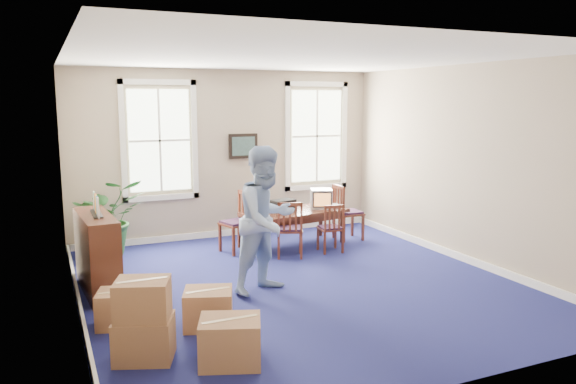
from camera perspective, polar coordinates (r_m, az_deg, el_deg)
name	(u,v)px	position (r m, az deg, el deg)	size (l,w,h in m)	color
floor	(298,284)	(8.23, 1.07, -9.29)	(6.50, 6.50, 0.00)	navy
ceiling	(299,57)	(7.83, 1.14, 13.52)	(6.50, 6.50, 0.00)	white
wall_back	(228,154)	(10.89, -6.14, 3.84)	(6.50, 6.50, 0.00)	tan
wall_front	(454,218)	(5.15, 16.54, -2.55)	(6.50, 6.50, 0.00)	tan
wall_left	(70,187)	(7.16, -21.24, 0.44)	(6.50, 6.50, 0.00)	tan
wall_right	(467,164)	(9.53, 17.71, 2.68)	(6.50, 6.50, 0.00)	tan
baseboard_back	(230,232)	(11.11, -5.96, -4.10)	(6.00, 0.04, 0.12)	white
baseboard_left	(81,310)	(7.53, -20.31, -11.20)	(0.04, 6.50, 0.12)	white
baseboard_right	(461,257)	(9.79, 17.14, -6.31)	(0.04, 6.50, 0.12)	white
window_left	(160,141)	(10.52, -12.92, 5.12)	(1.40, 0.12, 2.20)	white
window_right	(316,136)	(11.56, 2.91, 5.69)	(1.40, 0.12, 2.20)	white
wall_picture	(243,146)	(10.92, -4.57, 4.68)	(0.58, 0.06, 0.48)	black
conference_table	(295,228)	(10.26, 0.69, -3.67)	(1.90, 0.86, 0.65)	#462116
crt_tv	(321,198)	(10.43, 3.40, -0.66)	(0.39, 0.42, 0.35)	#B7B7BC
game_console	(335,206)	(10.54, 4.75, -1.39)	(0.18, 0.22, 0.06)	white
equipment_bag	(283,205)	(10.12, -0.52, -1.37)	(0.42, 0.27, 0.21)	black
chair_near_left	(290,229)	(9.49, 0.18, -3.73)	(0.44, 0.44, 0.97)	maroon
chair_near_right	(330,228)	(9.83, 4.32, -3.62)	(0.39, 0.39, 0.86)	maroon
chair_end_left	(236,222)	(9.81, -5.29, -3.08)	(0.47, 0.47, 1.06)	maroon
chair_end_right	(348,212)	(10.72, 6.16, -2.04)	(0.47, 0.47, 1.06)	maroon
man	(267,220)	(7.68, -2.19, -2.84)	(0.99, 0.76, 2.02)	#90ABD5
credenza	(97,254)	(8.14, -18.80, -5.98)	(0.40, 1.40, 1.10)	#462116
brochure_rack	(96,204)	(7.99, -18.92, -1.14)	(0.12, 0.67, 0.29)	#99999E
potted_plant	(108,217)	(9.98, -17.85, -2.48)	(1.20, 1.04, 1.33)	#1B461C
cardboard_boxes	(163,311)	(6.15, -12.58, -11.71)	(1.55, 1.55, 0.89)	#A5734B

